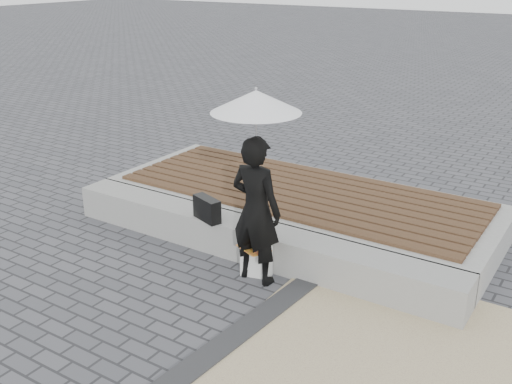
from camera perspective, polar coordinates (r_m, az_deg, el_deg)
ground at (r=5.90m, az=-9.43°, el=-11.93°), size 80.00×80.00×0.00m
edging_band at (r=5.17m, az=-6.80°, el=-16.85°), size 0.61×5.20×0.04m
seating_ledge at (r=6.90m, az=-0.65°, el=-4.57°), size 5.00×0.45×0.40m
timber_platform at (r=7.84m, az=4.18°, el=-1.37°), size 5.00×2.00×0.40m
timber_decking at (r=7.76m, az=4.23°, el=0.13°), size 4.60×1.80×0.04m
woman at (r=6.15m, az=0.00°, el=-1.78°), size 0.60×0.41×1.59m
parasol at (r=5.81m, az=0.00°, el=8.61°), size 0.89×0.89×1.14m
handbag at (r=6.89m, az=-4.69°, el=-1.61°), size 0.41×0.26×0.27m
canvas_tote at (r=6.49m, az=0.04°, el=-6.58°), size 0.35×0.22×0.34m
magazine at (r=6.37m, az=-0.21°, el=-5.34°), size 0.40×0.35×0.01m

